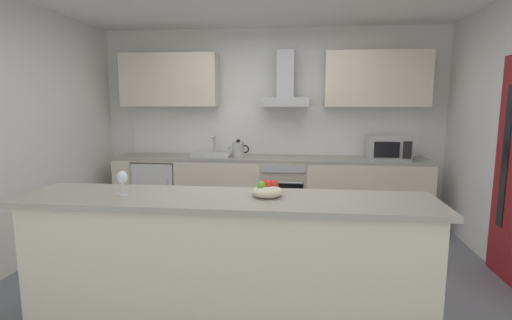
{
  "coord_description": "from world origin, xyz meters",
  "views": [
    {
      "loc": [
        0.4,
        -3.46,
        1.65
      ],
      "look_at": [
        -0.03,
        0.38,
        1.05
      ],
      "focal_mm": 27.4,
      "sensor_mm": 36.0,
      "label": 1
    }
  ],
  "objects": [
    {
      "name": "range_hood",
      "position": [
        0.2,
        1.71,
        1.79
      ],
      "size": [
        0.62,
        0.45,
        0.72
      ],
      "color": "#B7BABC"
    },
    {
      "name": "microwave",
      "position": [
        1.51,
        1.56,
        1.05
      ],
      "size": [
        0.5,
        0.38,
        0.3
      ],
      "color": "#B7BABC",
      "rests_on": "counter_back"
    },
    {
      "name": "ground",
      "position": [
        0.0,
        0.0,
        -0.01
      ],
      "size": [
        5.64,
        4.86,
        0.02
      ],
      "primitive_type": "cube",
      "color": "slate"
    },
    {
      "name": "upper_cabinets",
      "position": [
        0.0,
        1.76,
        1.91
      ],
      "size": [
        4.03,
        0.32,
        0.7
      ],
      "color": "beige"
    },
    {
      "name": "counter_island",
      "position": [
        -0.12,
        -0.84,
        0.49
      ],
      "size": [
        2.94,
        0.64,
        0.97
      ],
      "color": "beige",
      "rests_on": "ground"
    },
    {
      "name": "oven",
      "position": [
        0.2,
        1.58,
        0.46
      ],
      "size": [
        0.6,
        0.62,
        0.8
      ],
      "color": "slate",
      "rests_on": "ground"
    },
    {
      "name": "backsplash_tile",
      "position": [
        0.0,
        1.92,
        1.23
      ],
      "size": [
        3.94,
        0.02,
        0.66
      ],
      "primitive_type": "cube",
      "color": "white"
    },
    {
      "name": "wine_glass",
      "position": [
        -0.85,
        -0.88,
        1.1
      ],
      "size": [
        0.08,
        0.08,
        0.18
      ],
      "color": "silver",
      "rests_on": "counter_island"
    },
    {
      "name": "sink",
      "position": [
        -0.75,
        1.6,
        0.93
      ],
      "size": [
        0.5,
        0.4,
        0.26
      ],
      "color": "silver",
      "rests_on": "counter_back"
    },
    {
      "name": "fruit_bowl",
      "position": [
        0.18,
        -0.79,
        1.02
      ],
      "size": [
        0.22,
        0.22,
        0.13
      ],
      "color": "beige",
      "rests_on": "counter_island"
    },
    {
      "name": "wall_back",
      "position": [
        0.0,
        1.99,
        1.3
      ],
      "size": [
        5.64,
        0.12,
        2.6
      ],
      "primitive_type": "cube",
      "color": "white",
      "rests_on": "ground"
    },
    {
      "name": "kettle",
      "position": [
        -0.4,
        1.55,
        1.01
      ],
      "size": [
        0.29,
        0.15,
        0.24
      ],
      "color": "#B7BABC",
      "rests_on": "counter_back"
    },
    {
      "name": "refrigerator",
      "position": [
        -1.5,
        1.58,
        0.43
      ],
      "size": [
        0.58,
        0.6,
        0.85
      ],
      "color": "white",
      "rests_on": "ground"
    },
    {
      "name": "wall_left",
      "position": [
        -2.38,
        0.0,
        1.3
      ],
      "size": [
        0.12,
        4.86,
        2.6
      ],
      "primitive_type": "cube",
      "color": "white",
      "rests_on": "ground"
    },
    {
      "name": "counter_back",
      "position": [
        0.0,
        1.61,
        0.45
      ],
      "size": [
        4.08,
        0.6,
        0.9
      ],
      "color": "beige",
      "rests_on": "ground"
    }
  ]
}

